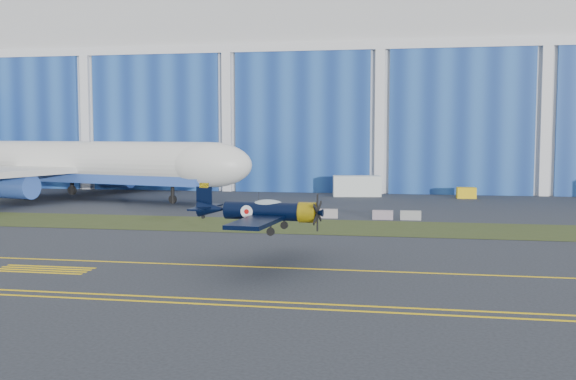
% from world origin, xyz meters
% --- Properties ---
extents(ground, '(260.00, 260.00, 0.00)m').
position_xyz_m(ground, '(0.00, 0.00, 0.00)').
color(ground, '#2E323B').
rests_on(ground, ground).
extents(grass_median, '(260.00, 10.00, 0.02)m').
position_xyz_m(grass_median, '(0.00, 14.00, 0.02)').
color(grass_median, '#475128').
rests_on(grass_median, ground).
extents(hangar, '(220.00, 45.70, 30.00)m').
position_xyz_m(hangar, '(0.00, 71.79, 14.96)').
color(hangar, silver).
rests_on(hangar, ground).
extents(taxiway_centreline, '(200.00, 0.20, 0.02)m').
position_xyz_m(taxiway_centreline, '(0.00, -5.00, 0.01)').
color(taxiway_centreline, yellow).
rests_on(taxiway_centreline, ground).
extents(edge_line_near, '(80.00, 0.20, 0.02)m').
position_xyz_m(edge_line_near, '(0.00, -14.50, 0.01)').
color(edge_line_near, yellow).
rests_on(edge_line_near, ground).
extents(edge_line_far, '(80.00, 0.20, 0.02)m').
position_xyz_m(edge_line_far, '(0.00, -13.50, 0.01)').
color(edge_line_far, yellow).
rests_on(edge_line_far, ground).
extents(hold_short_ladder, '(6.00, 2.40, 0.02)m').
position_xyz_m(hold_short_ladder, '(-18.00, -8.10, 0.01)').
color(hold_short_ladder, yellow).
rests_on(hold_short_ladder, ground).
extents(warbird, '(10.47, 12.23, 3.38)m').
position_xyz_m(warbird, '(-4.97, -4.27, 3.47)').
color(warbird, black).
rests_on(warbird, ground).
extents(jetliner, '(71.27, 64.70, 21.04)m').
position_xyz_m(jetliner, '(-40.00, 35.31, 10.52)').
color(jetliner, white).
rests_on(jetliner, ground).
extents(shipping_container, '(6.65, 3.49, 2.74)m').
position_xyz_m(shipping_container, '(-2.74, 44.58, 1.37)').
color(shipping_container, silver).
rests_on(shipping_container, ground).
extents(tug, '(2.50, 1.63, 1.42)m').
position_xyz_m(tug, '(11.50, 44.08, 0.71)').
color(tug, yellow).
rests_on(tug, ground).
extents(barrier_a, '(2.05, 0.78, 0.90)m').
position_xyz_m(barrier_a, '(-3.78, 20.39, 0.45)').
color(barrier_a, '#9C9596').
rests_on(barrier_a, ground).
extents(barrier_b, '(2.01, 0.63, 0.90)m').
position_xyz_m(barrier_b, '(1.66, 20.20, 0.45)').
color(barrier_b, gray).
rests_on(barrier_b, ground).
extents(barrier_c, '(2.01, 0.65, 0.90)m').
position_xyz_m(barrier_c, '(4.34, 20.33, 0.45)').
color(barrier_c, '#939696').
rests_on(barrier_c, ground).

